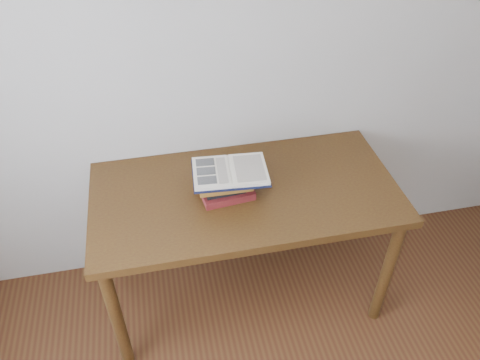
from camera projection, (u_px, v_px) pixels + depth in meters
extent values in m
cube|color=#B6B3AC|center=(248.00, 55.00, 2.19)|extent=(3.50, 0.04, 2.60)
cube|color=#452F11|center=(245.00, 194.00, 2.25)|extent=(1.47, 0.73, 0.04)
cylinder|color=#452F11|center=(117.00, 320.00, 2.17)|extent=(0.06, 0.06, 0.74)
cylinder|color=#452F11|center=(387.00, 272.00, 2.38)|extent=(0.06, 0.06, 0.74)
cylinder|color=#452F11|center=(116.00, 226.00, 2.62)|extent=(0.06, 0.06, 0.74)
cylinder|color=#452F11|center=(342.00, 194.00, 2.84)|extent=(0.06, 0.06, 0.74)
cube|color=#5E1B17|center=(227.00, 192.00, 2.20)|extent=(0.26, 0.18, 0.04)
cube|color=black|center=(223.00, 185.00, 2.19)|extent=(0.19, 0.15, 0.03)
cube|color=#995022|center=(224.00, 180.00, 2.17)|extent=(0.25, 0.18, 0.03)
cube|color=#181949|center=(223.00, 176.00, 2.14)|extent=(0.21, 0.16, 0.03)
cube|color=black|center=(230.00, 173.00, 2.13)|extent=(0.36, 0.26, 0.01)
cube|color=beige|center=(211.00, 172.00, 2.11)|extent=(0.18, 0.24, 0.02)
cube|color=beige|center=(249.00, 169.00, 2.13)|extent=(0.18, 0.24, 0.02)
cylinder|color=beige|center=(230.00, 171.00, 2.12)|extent=(0.03, 0.23, 0.01)
cube|color=black|center=(205.00, 162.00, 2.15)|extent=(0.09, 0.06, 0.00)
cube|color=black|center=(206.00, 171.00, 2.10)|extent=(0.09, 0.06, 0.00)
cube|color=black|center=(207.00, 180.00, 2.06)|extent=(0.09, 0.06, 0.00)
cube|color=#BEB4A4|center=(222.00, 170.00, 2.11)|extent=(0.06, 0.19, 0.00)
cube|color=#BEB4A4|center=(249.00, 168.00, 2.12)|extent=(0.15, 0.20, 0.00)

